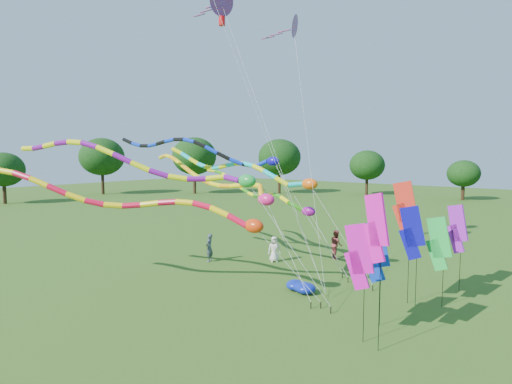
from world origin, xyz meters
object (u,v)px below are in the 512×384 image
Objects in this scene: blue_nylon_heap at (297,288)px; person_c at (336,244)px; tube_kite_red at (154,205)px; person_a at (274,249)px; tube_kite_orange at (217,179)px; person_b at (209,248)px.

person_c is at bearing 103.38° from blue_nylon_heap.
person_a is at bearing 59.60° from tube_kite_red.
person_a is 0.87× the size of person_c.
tube_kite_red is 9.45m from person_a.
tube_kite_orange reaches higher than person_c.
person_a is (1.87, 3.26, -4.55)m from tube_kite_orange.
tube_kite_red is at bearing -139.64° from person_a.
person_b is (-1.42, 0.76, -4.47)m from tube_kite_orange.
person_a is at bearing 96.11° from person_c.
tube_kite_red is 0.91× the size of tube_kite_orange.
tube_kite_red is at bearing -0.61° from person_b.
tube_kite_red is 10.40× the size of blue_nylon_heap.
person_c reaches higher than person_b.
person_a is at bearing 77.35° from tube_kite_orange.
tube_kite_orange is at bearing -164.05° from person_a.
tube_kite_orange is 8.15m from blue_nylon_heap.
person_b is at bearing 86.68° from tube_kite_red.
blue_nylon_heap is at bearing 9.15° from tube_kite_orange.
tube_kite_red is 8.76× the size of person_a.
tube_kite_red is 5.63m from tube_kite_orange.
tube_kite_red reaches higher than person_a.
person_c is (3.47, 11.98, -3.46)m from tube_kite_red.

